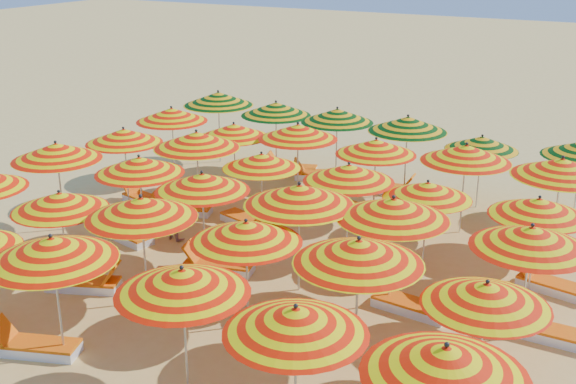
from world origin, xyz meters
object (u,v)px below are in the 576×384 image
Objects in this scene: umbrella_9 at (246,232)px; umbrella_16 at (393,209)px; umbrella_13 at (139,165)px; lounger_13 at (553,285)px; umbrella_15 at (299,195)px; lounger_18 at (388,188)px; umbrella_4 at (296,321)px; lounger_11 at (181,209)px; lounger_16 at (291,168)px; lounger_10 at (145,199)px; lounger_8 at (413,306)px; umbrella_23 at (539,207)px; umbrella_22 at (428,190)px; lounger_6 at (128,235)px; umbrella_21 at (349,173)px; umbrella_2 at (52,249)px; umbrella_33 at (408,124)px; umbrella_31 at (276,109)px; lounger_9 at (547,332)px; umbrella_19 at (197,140)px; lounger_4 at (85,283)px; umbrella_24 at (172,115)px; umbrella_32 at (337,116)px; umbrella_27 at (376,147)px; umbrella_30 at (218,99)px; umbrella_3 at (182,281)px; lounger_2 at (34,346)px; umbrella_29 at (562,168)px; lounger_12 at (248,221)px; umbrella_26 at (298,132)px; beachgoer_b at (174,215)px; umbrella_18 at (124,136)px; umbrella_7 at (60,201)px; umbrella_28 at (466,153)px; umbrella_11 at (486,295)px; umbrella_8 at (141,208)px; umbrella_10 at (359,252)px; umbrella_5 at (445,361)px; lounger_7 at (217,265)px; umbrella_17 at (531,238)px; umbrella_20 at (261,161)px; lounger_17 at (318,174)px.

umbrella_16 reaches higher than umbrella_9.
umbrella_13 reaches higher than lounger_13.
umbrella_15 reaches higher than lounger_18.
umbrella_4 is 10.95m from lounger_11.
umbrella_15 reaches higher than lounger_16.
umbrella_4 reaches higher than lounger_10.
umbrella_23 is at bearing 54.54° from lounger_8.
umbrella_22 is 1.27× the size of lounger_6.
umbrella_2 is at bearing -111.66° from umbrella_21.
umbrella_22 is at bearing 161.22° from lounger_11.
umbrella_33 reaches higher than umbrella_2.
umbrella_16 is 1.00× the size of umbrella_31.
umbrella_16 reaches higher than lounger_9.
umbrella_2 is 1.69× the size of lounger_16.
umbrella_19 is 5.64m from lounger_4.
umbrella_24 is 5.52m from umbrella_32.
umbrella_30 is at bearing 160.18° from umbrella_27.
lounger_2 is (-3.44, -0.42, -2.08)m from umbrella_3.
umbrella_29 reaches higher than lounger_12.
umbrella_26 is 1.56× the size of lounger_10.
lounger_2 is at bearing -93.22° from umbrella_26.
umbrella_30 is at bearing 107.76° from umbrella_13.
beachgoer_b is (-1.65, 5.83, -1.64)m from umbrella_2.
umbrella_32 is at bearing 163.37° from lounger_18.
lounger_2 is at bearing -79.55° from umbrella_19.
umbrella_27 reaches higher than umbrella_18.
umbrella_7 is 5.54m from umbrella_15.
umbrella_28 is 5.58m from umbrella_32.
umbrella_11 is 12.83m from lounger_10.
lounger_9 is at bearing 18.02° from umbrella_8.
lounger_4 is at bearing -177.82° from umbrella_10.
lounger_4 is at bearing -174.76° from umbrella_9.
umbrella_16 is at bearing -57.43° from umbrella_32.
umbrella_3 is 8.27m from lounger_12.
umbrella_30 is at bearing -55.23° from beachgoer_b.
umbrella_5 is 12.63m from umbrella_26.
umbrella_26 reaches higher than lounger_9.
lounger_7 is at bearing 24.82° from lounger_4.
umbrella_18 is 5.05m from umbrella_30.
umbrella_11 reaches higher than lounger_2.
umbrella_3 is 6.90m from umbrella_17.
umbrella_3 is at bearing -69.72° from umbrella_20.
lounger_8 and lounger_11 have the same top height.
umbrella_31 is (0.09, 7.15, 0.06)m from umbrella_13.
umbrella_17 is at bearing 113.87° from lounger_17.
umbrella_2 is at bearing 80.69° from lounger_16.
umbrella_18 is at bearing -146.10° from umbrella_33.
umbrella_22 reaches higher than lounger_13.
umbrella_11 is (7.54, 2.50, -0.22)m from umbrella_2.
umbrella_17 is at bearing 7.64° from lounger_8.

